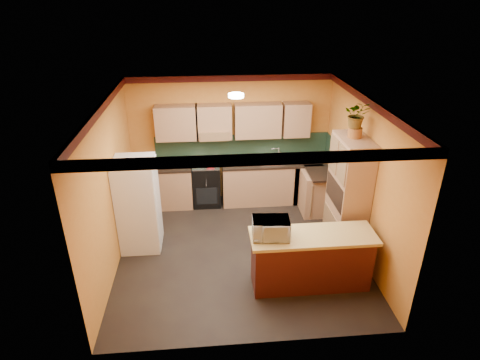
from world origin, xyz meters
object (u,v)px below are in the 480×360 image
fridge (138,205)px  breakfast_bar (311,261)px  stove (206,184)px  microwave (271,228)px  pantry (348,196)px  base_cabinets_back (235,184)px

fridge → breakfast_bar: fridge is taller
stove → fridge: bearing=-128.9°
fridge → breakfast_bar: bearing=-25.4°
breakfast_bar → stove: bearing=119.3°
microwave → pantry: bearing=36.0°
breakfast_bar → microwave: (-0.65, 0.00, 0.64)m
base_cabinets_back → breakfast_bar: same height
base_cabinets_back → fridge: bearing=-140.8°
base_cabinets_back → stove: 0.63m
base_cabinets_back → pantry: bearing=-46.7°
pantry → breakfast_bar: (-0.83, -0.92, -0.61)m
base_cabinets_back → microwave: 2.89m
stove → pantry: (2.40, -1.88, 0.59)m
pantry → breakfast_bar: 1.38m
base_cabinets_back → breakfast_bar: bearing=-71.3°
pantry → microwave: pantry is taller
stove → pantry: size_ratio=0.43×
base_cabinets_back → pantry: (1.78, -1.88, 0.61)m
microwave → fridge: bearing=152.4°
base_cabinets_back → breakfast_bar: (0.95, -2.80, 0.00)m
fridge → breakfast_bar: 3.10m
base_cabinets_back → microwave: size_ratio=6.72×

